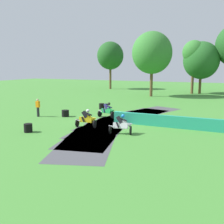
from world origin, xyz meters
TOP-DOWN VIEW (x-y plane):
  - ground_plane at (0.00, 0.00)m, footprint 120.00×120.00m
  - track_asphalt at (0.44, -0.00)m, footprint 5.77×20.52m
  - safety_barrier at (5.21, -0.01)m, footprint 10.26×0.32m
  - motorcycle_lead_green at (-1.38, 1.61)m, footprint 1.71×0.95m
  - motorcycle_chase_yellow at (-1.02, -2.64)m, footprint 1.67×0.86m
  - motorcycle_trailing_white at (2.10, -3.32)m, footprint 1.68×1.09m
  - tire_stack_near at (-4.07, 5.73)m, footprint 0.58×0.58m
  - tire_stack_mid_a at (-5.05, 0.37)m, footprint 0.66×0.66m
  - tire_stack_mid_b at (-4.00, -5.63)m, footprint 0.58×0.58m
  - track_marshal at (-7.31, -0.68)m, footprint 0.34×0.24m
  - traffic_cone at (5.86, 0.48)m, footprint 0.28×0.28m
  - tree_far_left at (-2.85, 19.88)m, footprint 5.97×5.97m
  - tree_mid_rise at (-14.36, 29.65)m, footprint 5.25×5.25m
  - tree_behind_barrier at (2.19, 26.65)m, footprint 3.67×3.67m
  - tree_distant at (3.33, 27.43)m, footprint 5.86×5.86m

SIDE VIEW (x-z plane):
  - ground_plane at x=0.00m, z-range 0.00..0.00m
  - track_asphalt at x=0.44m, z-range 0.00..0.01m
  - traffic_cone at x=5.86m, z-range 0.00..0.44m
  - tire_stack_mid_a at x=-5.05m, z-range 0.00..0.60m
  - tire_stack_mid_b at x=-4.00m, z-range 0.00..0.60m
  - tire_stack_near at x=-4.07m, z-range 0.00..0.60m
  - safety_barrier at x=5.21m, z-range 0.00..0.90m
  - motorcycle_trailing_white at x=2.10m, z-range -0.08..1.35m
  - motorcycle_lead_green at x=-1.38m, z-range -0.07..1.36m
  - motorcycle_chase_yellow at x=-1.02m, z-range -0.05..1.37m
  - track_marshal at x=-7.31m, z-range 0.00..1.63m
  - tree_distant at x=3.33m, z-range 1.20..9.79m
  - tree_far_left at x=-2.85m, z-range 1.68..11.35m
  - tree_mid_rise at x=-14.36m, z-range 1.91..11.30m
  - tree_behind_barrier at x=2.19m, z-range 2.37..11.12m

